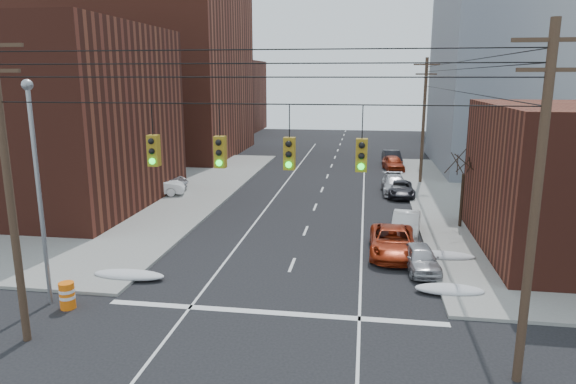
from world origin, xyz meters
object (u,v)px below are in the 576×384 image
(parked_car_c, at_px, (400,189))
(lot_car_c, at_px, (98,182))
(parked_car_d, at_px, (394,185))
(lot_car_d, at_px, (83,181))
(construction_barrel, at_px, (67,295))
(red_pickup, at_px, (393,241))
(parked_car_a, at_px, (421,258))
(lot_car_a, at_px, (155,186))
(parked_car_b, at_px, (406,225))
(lot_car_b, at_px, (154,181))
(parked_car_e, at_px, (393,163))
(parked_car_f, at_px, (392,158))

(parked_car_c, distance_m, lot_car_c, 24.59)
(parked_car_d, relative_size, lot_car_d, 1.11)
(lot_car_d, height_order, construction_barrel, lot_car_d)
(red_pickup, distance_m, parked_car_a, 2.49)
(lot_car_a, xyz_separation_m, lot_car_d, (-6.65, 0.84, 0.01))
(lot_car_c, bearing_deg, parked_car_a, -133.34)
(parked_car_a, relative_size, parked_car_c, 0.84)
(lot_car_a, bearing_deg, parked_car_b, -126.07)
(lot_car_d, bearing_deg, parked_car_c, -95.78)
(parked_car_c, bearing_deg, lot_car_b, -177.33)
(parked_car_e, xyz_separation_m, lot_car_a, (-19.34, -14.80, 0.13))
(red_pickup, xyz_separation_m, parked_car_c, (1.26, 14.07, -0.11))
(lot_car_c, bearing_deg, parked_car_e, -73.86)
(parked_car_e, xyz_separation_m, lot_car_d, (-25.99, -13.95, 0.15))
(parked_car_b, height_order, lot_car_d, lot_car_d)
(parked_car_b, bearing_deg, lot_car_b, 162.34)
(parked_car_d, bearing_deg, red_pickup, -94.91)
(lot_car_c, height_order, lot_car_d, lot_car_c)
(parked_car_b, relative_size, lot_car_a, 0.98)
(lot_car_c, xyz_separation_m, lot_car_d, (-1.54, 0.40, -0.02))
(lot_car_b, bearing_deg, lot_car_c, 102.29)
(parked_car_b, height_order, parked_car_c, parked_car_b)
(lot_car_b, bearing_deg, construction_barrel, -171.45)
(parked_car_b, bearing_deg, parked_car_d, 98.12)
(parked_car_a, distance_m, parked_car_e, 27.94)
(parked_car_e, relative_size, lot_car_b, 0.78)
(red_pickup, height_order, parked_car_a, red_pickup)
(parked_car_e, relative_size, lot_car_d, 1.00)
(lot_car_c, bearing_deg, lot_car_d, 61.26)
(lot_car_a, relative_size, construction_barrel, 4.03)
(lot_car_a, relative_size, lot_car_c, 0.85)
(lot_car_c, bearing_deg, parked_car_b, -122.85)
(parked_car_c, height_order, lot_car_d, lot_car_d)
(lot_car_b, bearing_deg, lot_car_d, 93.94)
(red_pickup, xyz_separation_m, lot_car_b, (-18.97, 12.79, 0.21))
(parked_car_d, xyz_separation_m, lot_car_c, (-24.04, -3.72, 0.21))
(parked_car_e, relative_size, parked_car_f, 0.93)
(parked_car_a, relative_size, construction_barrel, 3.34)
(parked_car_f, distance_m, lot_car_c, 30.04)
(parked_car_c, bearing_deg, lot_car_d, -176.06)
(parked_car_f, bearing_deg, construction_barrel, -117.11)
(parked_car_a, bearing_deg, parked_car_d, 84.17)
(lot_car_d, bearing_deg, parked_car_a, -128.96)
(red_pickup, bearing_deg, parked_car_d, 87.49)
(parked_car_c, relative_size, lot_car_b, 0.78)
(parked_car_b, relative_size, construction_barrel, 3.94)
(parked_car_b, relative_size, lot_car_d, 0.99)
(parked_car_d, relative_size, parked_car_e, 1.11)
(parked_car_c, xyz_separation_m, lot_car_c, (-24.45, -2.62, 0.30))
(parked_car_e, distance_m, construction_barrel, 37.61)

